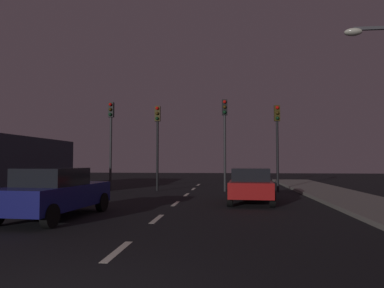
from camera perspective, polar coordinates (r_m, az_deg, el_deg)
ground_plane at (r=11.41m, az=-5.12°, el=-11.58°), size 80.00×80.00×0.00m
lane_stripe_second at (r=7.22m, az=-12.04°, el=-16.70°), size 0.16×1.60×0.01m
lane_stripe_third at (r=10.83m, az=-5.73°, el=-12.04°), size 0.16×1.60×0.01m
lane_stripe_fourth at (r=14.54m, az=-2.70°, el=-9.67°), size 0.16×1.60×0.01m
lane_stripe_fifth at (r=18.28m, az=-0.92°, el=-8.26°), size 0.16×1.60×0.01m
lane_stripe_sixth at (r=22.05m, az=0.25°, el=-7.32°), size 0.16×1.60×0.01m
lane_stripe_seventh at (r=25.82m, az=1.07°, el=-6.66°), size 0.16×1.60×0.01m
traffic_signal_far_left at (r=21.47m, az=-13.09°, el=2.42°), size 0.32×0.38×5.27m
traffic_signal_center_left at (r=20.71m, az=-5.65°, el=2.07°), size 0.32×0.38×4.99m
traffic_signal_center_right at (r=20.32m, az=5.36°, el=2.73°), size 0.32×0.38×5.31m
traffic_signal_far_right at (r=20.49m, az=13.72°, el=2.06°), size 0.32×0.38×4.92m
car_stopped_ahead at (r=14.92m, az=9.55°, el=-6.63°), size 2.01×3.92×1.45m
car_adjacent_lane at (r=11.63m, az=-21.48°, el=-7.37°), size 2.12×4.37×1.53m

